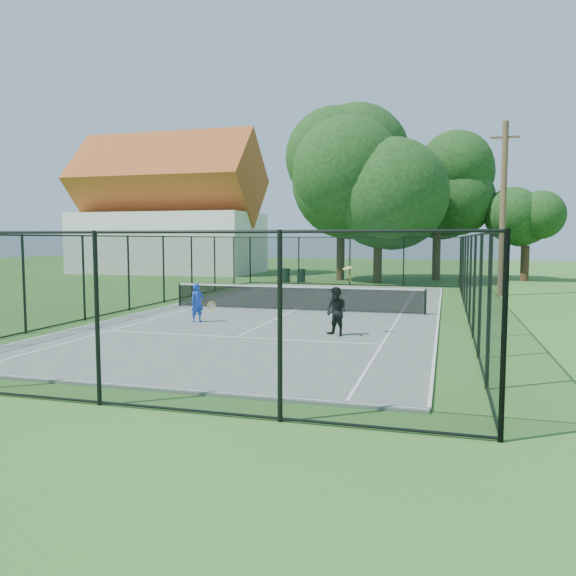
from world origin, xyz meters
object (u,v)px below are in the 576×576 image
(tennis_net, at_px, (295,297))
(utility_pole, at_px, (503,208))
(trash_bin_right, at_px, (301,276))
(trash_bin_left, at_px, (286,275))
(player_blue, at_px, (197,303))
(player_black, at_px, (336,311))

(tennis_net, relative_size, utility_pole, 1.16)
(trash_bin_right, bearing_deg, tennis_net, -76.51)
(tennis_net, relative_size, trash_bin_left, 11.03)
(trash_bin_left, distance_m, player_blue, 18.52)
(trash_bin_left, relative_size, utility_pole, 0.11)
(utility_pole, bearing_deg, tennis_net, -132.99)
(trash_bin_right, height_order, player_black, player_black)
(trash_bin_left, height_order, player_black, player_black)
(trash_bin_right, bearing_deg, trash_bin_left, -172.63)
(trash_bin_right, bearing_deg, utility_pole, -25.07)
(tennis_net, distance_m, utility_pole, 12.88)
(player_black, bearing_deg, trash_bin_left, 109.96)
(trash_bin_left, xyz_separation_m, player_blue, (2.16, -18.39, 0.25))
(tennis_net, bearing_deg, trash_bin_left, 107.35)
(tennis_net, xyz_separation_m, player_black, (2.68, -5.36, 0.20))
(tennis_net, bearing_deg, player_black, -63.43)
(tennis_net, height_order, utility_pole, utility_pole)
(utility_pole, xyz_separation_m, player_blue, (-10.74, -12.96, -3.69))
(trash_bin_left, relative_size, trash_bin_right, 1.03)
(trash_bin_left, relative_size, player_blue, 0.70)
(trash_bin_left, bearing_deg, player_black, -70.04)
(utility_pole, xyz_separation_m, player_black, (-5.71, -14.36, -3.62))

